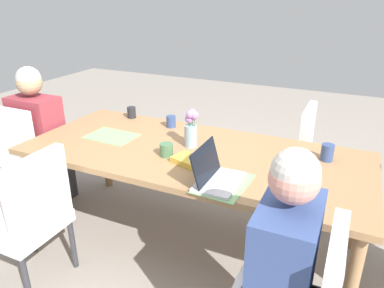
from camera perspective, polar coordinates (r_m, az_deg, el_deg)
name	(u,v)px	position (r m, az deg, el deg)	size (l,w,h in m)	color
ground_plane	(192,239)	(2.82, 0.00, -14.78)	(10.00, 10.00, 0.00)	gray
dining_table	(192,160)	(2.47, 0.00, -2.49)	(2.32, 1.00, 0.73)	#9E754C
chair_head_left_left_near	(29,151)	(3.31, -24.35, -1.01)	(0.44, 0.44, 0.90)	silver
person_head_left_left_near	(40,146)	(3.30, -22.79, -0.29)	(0.40, 0.36, 1.19)	#2D2D33
chair_near_left_far	(29,214)	(2.40, -24.33, -10.07)	(0.44, 0.44, 0.90)	silver
chair_far_right_near	(319,157)	(3.08, 19.36, -1.98)	(0.44, 0.44, 0.90)	silver
flower_vase	(191,128)	(2.47, -0.15, 2.55)	(0.10, 0.09, 0.27)	#8EA8B7
placemat_head_left_left_near	(111,136)	(2.76, -12.58, 1.22)	(0.36, 0.26, 0.00)	#7FAD70
placemat_near_left_mid	(223,184)	(2.04, 4.99, -6.24)	(0.36, 0.26, 0.00)	#7FAD70
laptop_near_left_mid	(215,176)	(2.03, 3.67, -5.01)	(0.22, 0.32, 0.21)	silver
coffee_mug_near_left	(327,152)	(2.45, 20.55, -1.26)	(0.08, 0.08, 0.11)	#33477A
coffee_mug_near_right	(171,121)	(2.87, -3.33, 3.56)	(0.07, 0.07, 0.09)	#33477A
coffee_mug_centre_left	(166,150)	(2.36, -4.05, -0.91)	(0.09, 0.09, 0.08)	#47704C
coffee_mug_centre_right	(132,112)	(3.13, -9.52, 4.93)	(0.07, 0.07, 0.09)	#232328
book_red_cover	(189,160)	(2.27, -0.48, -2.61)	(0.20, 0.14, 0.04)	gold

